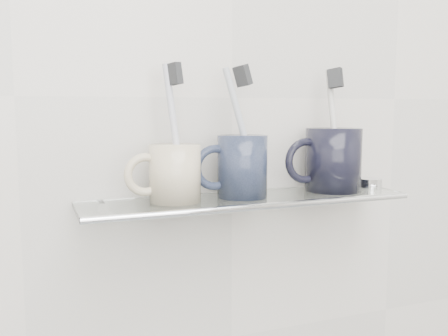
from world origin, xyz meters
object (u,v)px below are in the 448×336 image
mug_left (175,173)px  mug_center (242,166)px  mug_right (333,160)px  shelf_glass (247,200)px

mug_left → mug_center: size_ratio=0.88×
mug_center → mug_right: bearing=7.5°
mug_center → mug_left: bearing=-172.5°
mug_left → mug_right: size_ratio=0.81×
shelf_glass → mug_right: (0.15, 0.00, 0.05)m
mug_left → mug_right: 0.27m
mug_left → mug_center: bearing=13.7°
shelf_glass → mug_center: mug_center is taller
shelf_glass → mug_center: bearing=142.1°
mug_center → mug_right: size_ratio=0.92×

